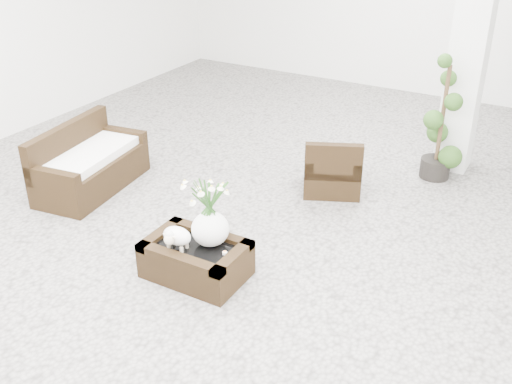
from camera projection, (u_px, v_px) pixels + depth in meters
The scene contains 9 objects.
ground at pixel (261, 243), 6.05m from camera, with size 11.00×11.00×0.00m, color gray.
column at pixel (473, 26), 6.87m from camera, with size 0.40×0.40×3.50m, color white.
coffee_table at pixel (196, 261), 5.49m from camera, with size 0.90×0.60×0.31m, color black.
sheep_figurine at pixel (177, 238), 5.34m from camera, with size 0.28×0.23×0.21m, color white.
planter_narcissus at pixel (209, 205), 5.26m from camera, with size 0.44×0.44×0.80m, color white, non-canonical shape.
tealight at pixel (225, 253), 5.29m from camera, with size 0.04×0.04×0.03m, color white.
armchair at pixel (332, 163), 6.94m from camera, with size 0.64×0.61×0.68m, color black.
loveseat at pixel (90, 158), 6.96m from camera, with size 1.42×0.68×0.76m, color black.
topiary at pixel (442, 119), 7.05m from camera, with size 0.40×0.40×1.49m, color #234215, non-canonical shape.
Camera 1 is at (2.50, -4.48, 3.24)m, focal length 42.39 mm.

